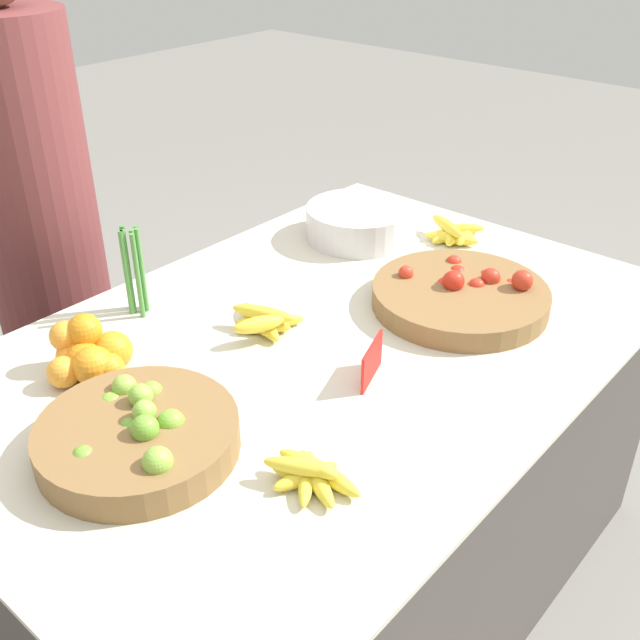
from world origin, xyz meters
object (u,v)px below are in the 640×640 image
object	(u,v)px
tomato_basket	(461,295)
metal_bowl	(358,222)
lime_bowl	(138,435)
price_sign	(372,361)
vendor_person	(46,253)

from	to	relation	value
tomato_basket	metal_bowl	size ratio (longest dim) A/B	1.42
tomato_basket	metal_bowl	bearing A→B (deg)	70.94
lime_bowl	tomato_basket	world-z (taller)	tomato_basket
tomato_basket	price_sign	world-z (taller)	tomato_basket
lime_bowl	metal_bowl	distance (m)	1.02
tomato_basket	metal_bowl	distance (m)	0.46
tomato_basket	vendor_person	world-z (taller)	vendor_person
lime_bowl	price_sign	world-z (taller)	lime_bowl
lime_bowl	price_sign	distance (m)	0.49
metal_bowl	price_sign	bearing A→B (deg)	-139.32
price_sign	metal_bowl	bearing A→B (deg)	20.83
metal_bowl	vendor_person	xyz separation A→B (m)	(-0.60, 0.68, -0.09)
vendor_person	lime_bowl	bearing A→B (deg)	-111.91
lime_bowl	price_sign	bearing A→B (deg)	-21.72
lime_bowl	metal_bowl	size ratio (longest dim) A/B	1.23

